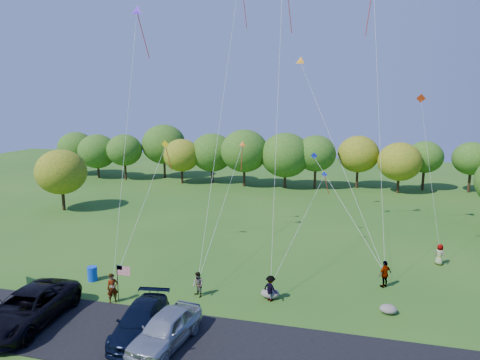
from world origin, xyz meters
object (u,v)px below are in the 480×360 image
(flyer_e, at_px, (440,254))
(minivan_navy, at_px, (140,321))
(flyer_a, at_px, (113,288))
(park_bench, at_px, (36,285))
(minivan_silver, at_px, (166,329))
(flyer_c, at_px, (271,288))
(flyer_d, at_px, (385,274))
(flyer_b, at_px, (198,285))
(minivan_dark, at_px, (27,308))
(trash_barrel, at_px, (92,274))

(flyer_e, bearing_deg, minivan_navy, 86.00)
(flyer_a, distance_m, park_bench, 5.58)
(flyer_a, height_order, flyer_e, flyer_a)
(minivan_silver, relative_size, flyer_c, 3.06)
(flyer_c, xyz_separation_m, park_bench, (-14.97, -2.67, -0.31))
(flyer_c, distance_m, flyer_e, 14.56)
(flyer_d, bearing_deg, flyer_e, -174.25)
(minivan_silver, distance_m, flyer_c, 7.55)
(minivan_navy, xyz_separation_m, minivan_silver, (1.71, -0.54, 0.09))
(minivan_silver, xyz_separation_m, flyer_b, (-0.31, 5.65, -0.11))
(minivan_navy, height_order, flyer_e, flyer_e)
(minivan_silver, xyz_separation_m, flyer_c, (4.26, 6.24, -0.09))
(flyer_b, height_order, flyer_e, flyer_b)
(minivan_dark, bearing_deg, minivan_silver, -3.84)
(minivan_silver, bearing_deg, flyer_b, 101.16)
(flyer_b, xyz_separation_m, flyer_e, (15.95, 9.67, -0.00))
(flyer_a, height_order, flyer_c, flyer_a)
(minivan_dark, height_order, flyer_a, minivan_dark)
(minivan_dark, distance_m, flyer_d, 22.07)
(minivan_silver, bearing_deg, flyer_c, 63.65)
(flyer_b, bearing_deg, park_bench, -131.80)
(flyer_a, bearing_deg, flyer_e, -14.06)
(minivan_silver, bearing_deg, trash_barrel, 151.38)
(minivan_navy, relative_size, flyer_b, 3.28)
(minivan_silver, height_order, flyer_d, flyer_d)
(minivan_silver, xyz_separation_m, flyer_e, (15.64, 15.32, -0.11))
(minivan_silver, height_order, flyer_e, minivan_silver)
(flyer_c, bearing_deg, minivan_navy, 73.76)
(minivan_silver, bearing_deg, flyer_e, 52.39)
(minivan_dark, distance_m, flyer_e, 28.43)
(minivan_silver, bearing_deg, flyer_d, 49.74)
(flyer_b, bearing_deg, flyer_e, 68.13)
(flyer_a, xyz_separation_m, flyer_e, (20.79, 11.75, -0.13))
(minivan_dark, distance_m, park_bench, 4.33)
(minivan_silver, distance_m, flyer_d, 15.16)
(minivan_dark, bearing_deg, flyer_b, 31.38)
(flyer_b, distance_m, flyer_d, 12.45)
(minivan_dark, relative_size, minivan_navy, 1.27)
(minivan_navy, bearing_deg, flyer_c, 35.50)
(flyer_e, height_order, trash_barrel, flyer_e)
(flyer_a, xyz_separation_m, park_bench, (-5.56, -0.00, -0.42))
(minivan_silver, distance_m, flyer_a, 6.27)
(minivan_navy, height_order, flyer_c, flyer_c)
(flyer_a, height_order, flyer_d, flyer_a)
(minivan_silver, height_order, flyer_b, minivan_silver)
(flyer_c, bearing_deg, minivan_silver, 85.75)
(minivan_navy, height_order, trash_barrel, minivan_navy)
(flyer_c, height_order, trash_barrel, flyer_c)
(flyer_a, relative_size, flyer_e, 1.16)
(minivan_silver, relative_size, trash_barrel, 5.04)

